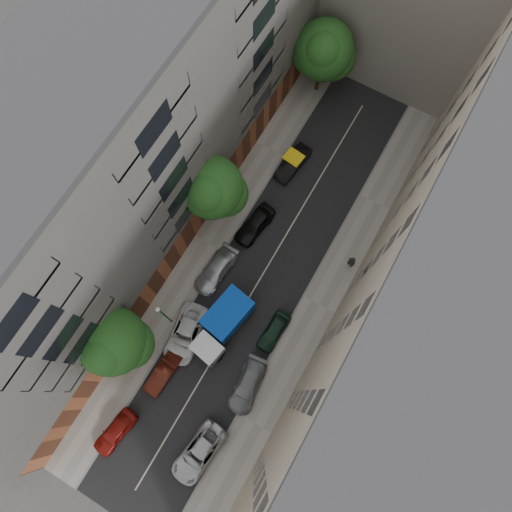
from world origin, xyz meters
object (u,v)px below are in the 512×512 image
Objects in this scene: car_right_1 at (248,385)px; pedestrian at (351,262)px; tarp_truck at (222,324)px; car_left_1 at (163,373)px; car_right_0 at (199,453)px; car_left_0 at (115,432)px; tree_near at (113,344)px; car_left_4 at (255,224)px; car_right_2 at (274,331)px; lamp_post at (163,314)px; car_left_3 at (216,270)px; car_left_5 at (293,163)px; tree_mid at (212,190)px; car_left_2 at (186,334)px; tree_far at (324,52)px.

pedestrian is at bearing 72.01° from car_right_1.
tarp_truck is 1.67× the size of car_left_1.
car_right_0 is 1.06× the size of car_right_1.
car_left_0 is 7.79m from tree_near.
car_left_0 is at bearing -94.50° from car_left_1.
car_left_4 is 9.04m from pedestrian.
car_right_2 is at bearing 94.26° from car_right_0.
car_left_4 is 13.78m from car_right_1.
lamp_post is (-1.83, -10.91, 3.06)m from car_left_4.
car_left_3 is at bearing 98.50° from car_left_0.
car_left_3 reaches higher than car_left_0.
car_left_5 is 26.07m from car_right_0.
tarp_truck is 1.73× the size of car_right_2.
car_left_0 is 1.05× the size of car_right_2.
car_right_0 is at bearing -70.34° from car_left_5.
car_right_0 is at bearing -62.64° from tree_mid.
car_left_4 reaches higher than car_left_0.
car_left_2 is 3.54m from lamp_post.
lamp_post is (0.13, -26.57, -1.48)m from tree_far.
tree_near is at bearing -125.58° from tarp_truck.
pedestrian is (6.77, 10.18, -0.44)m from tarp_truck.
pedestrian reaches higher than car_right_1.
car_left_2 is (-2.31, -2.09, -0.82)m from tarp_truck.
car_left_3 is at bearing 86.84° from car_left_2.
car_left_2 is 9.23m from car_right_0.
tarp_truck is at bearing 72.48° from car_left_1.
car_right_2 is 1.94× the size of pedestrian.
pedestrian is (3.30, 19.47, 0.41)m from car_right_0.
tree_near is (-9.54, -7.21, 4.49)m from car_right_2.
car_right_1 is at bearing -39.42° from car_left_3.
car_left_4 is at bearing 76.69° from tree_near.
car_right_1 is at bearing -8.89° from lamp_post.
lamp_post reaches higher than car_right_1.
tree_near is 1.31× the size of lamp_post.
tree_near reaches higher than car_right_2.
car_left_5 is at bearing 96.83° from car_left_0.
car_left_5 is 9.95m from tree_far.
lamp_post is at bearing 66.19° from tree_near.
car_left_3 is at bearing 74.01° from tree_near.
pedestrian is (8.97, -5.98, 0.41)m from car_left_5.
car_left_0 is 0.92× the size of car_left_5.
tree_far is at bearing 84.06° from car_left_2.
car_left_4 is at bearing 96.26° from car_left_0.
car_left_4 is at bearing 110.64° from car_right_1.
tree_far reaches higher than lamp_post.
tarp_truck is 1.23× the size of car_left_2.
car_left_1 is at bearing -3.58° from tree_near.
pedestrian is (9.77, 6.41, 0.41)m from car_left_3.
car_left_2 is 1.23× the size of car_left_5.
car_left_0 is at bearing -104.17° from car_left_2.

